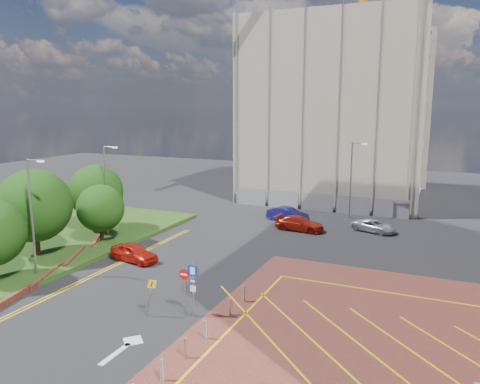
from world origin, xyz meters
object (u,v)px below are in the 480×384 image
Objects in this scene: lamp_left_far at (106,186)px; tree_d at (96,192)px; lamp_left_near at (32,212)px; sign_cluster at (190,284)px; car_red_back at (299,223)px; car_blue_back at (288,214)px; tree_b at (34,205)px; car_silver_back at (374,226)px; lamp_back at (352,177)px; warning_sign at (150,293)px; car_red_left at (134,253)px; tree_c at (100,208)px.

tree_d is at bearing 154.32° from lamp_left_far.
lamp_left_near is at bearing -78.69° from lamp_left_far.
sign_cluster is 0.69× the size of car_red_back.
lamp_left_near is at bearing 165.05° from car_blue_back.
tree_b is 29.51m from car_silver_back.
lamp_back is 28.72m from warning_sign.
warning_sign is at bearing -153.88° from sign_cluster.
car_red_back is (15.01, 9.24, -3.98)m from lamp_left_far.
lamp_back is 3.55× the size of warning_sign.
tree_b reaches higher than car_red_left.
car_red_back is 6.94m from car_silver_back.
lamp_left_near is (4.08, -11.00, 0.79)m from tree_d.
car_red_left is 16.38m from car_red_back.
tree_d is 1.49× the size of car_silver_back.
tree_d is 19.24m from car_red_back.
tree_d is 18.97m from car_blue_back.
warning_sign is at bearing 177.54° from car_silver_back.
tree_c is at bearing 68.20° from tree_b.
lamp_left_far is 2.50× the size of sign_cluster.
tree_d is at bearing -143.91° from lamp_back.
car_red_left is at bearing -25.70° from tree_c.
car_red_left is (7.13, 2.53, -3.55)m from tree_b.
lamp_left_near is 23.57m from car_red_back.
lamp_left_far is at bearing 114.71° from tree_c.
tree_d is 25.47m from lamp_back.
lamp_left_near is 1.96× the size of car_silver_back.
sign_cluster is (15.80, -4.02, -2.28)m from tree_b.
tree_d is 11.76m from lamp_left_near.
car_red_left is (8.13, -5.47, -3.18)m from tree_d.
lamp_back is at bearing 52.60° from car_silver_back.
lamp_left_far is 1.96× the size of car_silver_back.
car_blue_back reaches higher than car_red_back.
lamp_left_far reaches higher than tree_b.
lamp_left_far reaches higher than car_blue_back.
tree_b is 30.21m from lamp_back.
tree_b is 4.32m from lamp_left_near.
tree_b is at bearing -98.77° from lamp_left_far.
warning_sign is at bearing -169.23° from car_blue_back.
lamp_back reaches higher than sign_cluster.
lamp_back is (20.58, 15.00, 0.49)m from tree_d.
car_blue_back is (6.80, 16.74, 0.02)m from car_red_left.
car_silver_back is at bearing 39.43° from tree_b.
lamp_left_near is at bearing 169.54° from warning_sign.
lamp_back is 8.45m from car_red_back.
tree_b reaches higher than sign_cluster.
tree_b reaches higher than car_blue_back.
tree_b is at bearing 139.75° from car_red_back.
lamp_left_far is 1.86× the size of car_blue_back.
tree_c is 4.30m from tree_d.
warning_sign is at bearing -127.78° from car_red_left.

